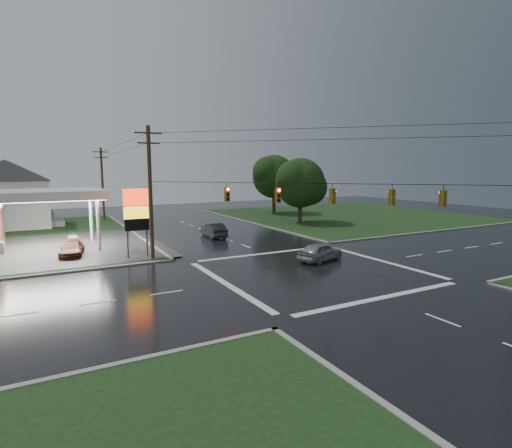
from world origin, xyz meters
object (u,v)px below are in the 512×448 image
tree_ne_near (301,183)px  car_crossing (320,251)px  house_near (10,193)px  car_north (214,230)px  car_pump (72,249)px  utility_pole_nw (150,191)px  tree_ne_far (275,177)px  house_far (7,189)px  utility_pole_n (102,183)px  pylon_sign (136,211)px

tree_ne_near → car_crossing: size_ratio=2.01×
house_near → car_crossing: (23.56, -33.54, -3.64)m
car_north → car_pump: bearing=16.1°
house_near → car_pump: (5.58, -22.00, -3.77)m
tree_ne_near → car_crossing: tree_ne_near is taller
utility_pole_nw → tree_ne_far: (26.65, 24.49, 0.46)m
house_far → car_pump: (6.58, -34.00, -3.77)m
house_near → car_north: bearing=-42.9°
utility_pole_n → car_crossing: utility_pole_n is taller
utility_pole_n → car_crossing: size_ratio=2.35×
house_near → tree_ne_far: tree_ne_far is taller
utility_pole_n → house_near: utility_pole_n is taller
utility_pole_nw → car_crossing: bearing=-30.2°
house_near → house_far: bearing=94.8°
pylon_sign → tree_ne_near: tree_ne_near is taller
utility_pole_n → tree_ne_far: bearing=-8.5°
tree_ne_far → car_pump: (-32.52, -19.99, -5.55)m
utility_pole_n → car_pump: utility_pole_n is taller
pylon_sign → tree_ne_far: bearing=40.4°
house_near → utility_pole_nw: bearing=-66.6°
house_far → house_near: bearing=-85.2°
house_far → car_north: size_ratio=2.30×
pylon_sign → car_pump: size_ratio=1.38×
tree_ne_far → utility_pole_n: bearing=171.5°
utility_pole_n → tree_ne_near: size_ratio=1.17×
tree_ne_far → car_crossing: size_ratio=2.19×
pylon_sign → utility_pole_n: (1.00, 27.50, 1.46)m
utility_pole_nw → tree_ne_far: size_ratio=1.12×
house_near → car_pump: house_near is taller
utility_pole_n → tree_ne_near: 28.55m
utility_pole_nw → utility_pole_n: utility_pole_nw is taller
tree_ne_near → car_pump: 30.97m
pylon_sign → house_far: 39.21m
house_near → tree_ne_far: (38.10, -2.01, 1.77)m
pylon_sign → car_pump: 6.88m
utility_pole_nw → house_near: size_ratio=1.00×
pylon_sign → utility_pole_n: 27.56m
house_far → tree_ne_far: bearing=-19.7°
tree_ne_near → car_crossing: (-11.53, -19.54, -4.80)m
house_near → car_crossing: bearing=-54.9°
car_pump → car_crossing: bearing=-22.7°
house_far → tree_ne_near: size_ratio=1.23×
house_far → car_crossing: 51.87m
utility_pole_nw → house_near: (-11.45, 26.50, -1.32)m
tree_ne_far → utility_pole_nw: bearing=-137.4°
utility_pole_n → car_crossing: (12.11, -35.54, -4.71)m
utility_pole_n → tree_ne_near: utility_pole_n is taller
utility_pole_nw → house_far: utility_pole_nw is taller
pylon_sign → car_crossing: bearing=-31.5°
utility_pole_nw → car_pump: size_ratio=2.53×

